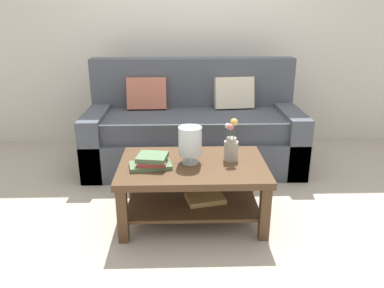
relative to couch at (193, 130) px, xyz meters
name	(u,v)px	position (x,y,z in m)	size (l,w,h in m)	color
ground_plane	(200,201)	(0.02, -0.84, -0.36)	(10.00, 10.00, 0.00)	#ADA393
back_wall	(193,27)	(0.02, 0.81, 0.99)	(6.40, 0.12, 2.70)	beige
couch	(193,130)	(0.00, 0.00, 0.00)	(2.12, 0.90, 1.06)	#474C56
coffee_table	(193,179)	(-0.04, -1.10, -0.04)	(1.09, 0.72, 0.45)	#4C331E
book_stack_main	(152,161)	(-0.34, -1.16, 0.13)	(0.32, 0.24, 0.09)	#51704C
glass_hurricane_vase	(190,142)	(-0.06, -1.09, 0.26)	(0.17, 0.17, 0.28)	silver
flower_pitcher	(231,146)	(0.25, -1.04, 0.20)	(0.11, 0.11, 0.33)	#9E998E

